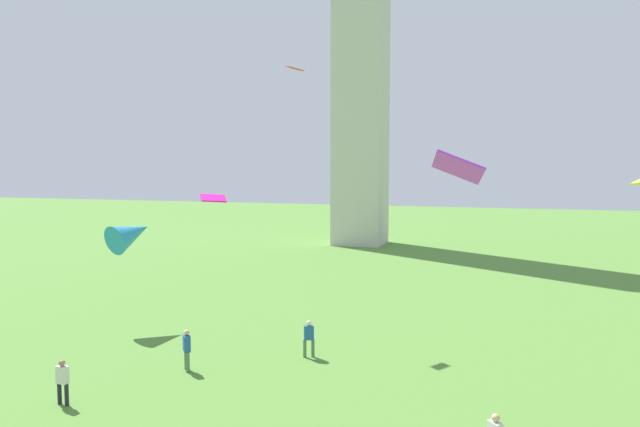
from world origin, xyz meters
name	(u,v)px	position (x,y,z in m)	size (l,w,h in m)	color
monument_obelisk	(361,29)	(-6.95, 58.25, 22.86)	(5.18, 5.18, 45.72)	beige
person_0	(187,348)	(-3.60, 16.80, 0.98)	(0.49, 0.51, 1.73)	#51754C
person_3	(63,379)	(-5.92, 12.31, 0.92)	(0.50, 0.30, 1.63)	#1E2333
person_4	(309,336)	(0.59, 20.07, 0.93)	(0.49, 0.41, 1.65)	#51754C
kite_flying_0	(295,69)	(-2.20, 25.80, 13.60)	(0.98, 1.05, 0.29)	#F14732
kite_flying_1	(131,234)	(-10.14, 22.33, 4.88)	(2.25, 2.90, 2.10)	#2589BA
kite_flying_2	(213,198)	(-1.47, 15.31, 7.27)	(1.08, 1.04, 0.32)	#E7119D
kite_flying_5	(458,167)	(7.24, 16.68, 8.41)	(1.94, 1.23, 1.24)	#CA3AEF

